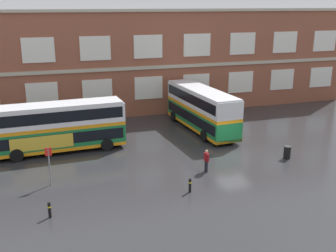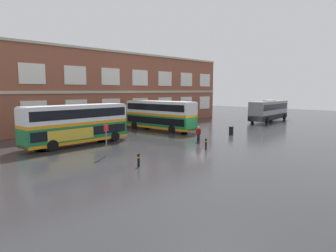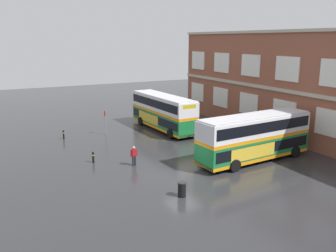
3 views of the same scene
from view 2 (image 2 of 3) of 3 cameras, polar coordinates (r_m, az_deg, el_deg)
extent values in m
plane|color=#2B2B2D|center=(38.01, 3.92, -1.52)|extent=(120.00, 120.00, 0.00)
cube|color=brown|center=(49.17, -10.91, 6.73)|extent=(44.31, 8.00, 11.04)
cube|color=#B2A893|center=(45.86, -8.00, 6.51)|extent=(44.31, 0.16, 0.36)
cube|color=#B2A893|center=(46.23, -8.15, 13.83)|extent=(44.31, 0.28, 0.30)
cube|color=silver|center=(39.17, -24.33, 2.68)|extent=(3.10, 0.12, 2.43)
cube|color=silver|center=(41.46, -17.16, 3.18)|extent=(3.10, 0.12, 2.43)
cube|color=silver|center=(44.33, -10.83, 3.59)|extent=(3.10, 0.12, 2.43)
cube|color=silver|center=(47.67, -5.32, 3.91)|extent=(3.10, 0.12, 2.43)
cube|color=silver|center=(51.39, -0.56, 4.15)|extent=(3.10, 0.12, 2.43)
cube|color=silver|center=(55.42, 3.53, 4.34)|extent=(3.10, 0.12, 2.43)
cube|color=silver|center=(59.68, 7.05, 4.48)|extent=(3.10, 0.12, 2.43)
cube|color=silver|center=(39.14, -24.65, 9.14)|extent=(3.10, 0.12, 2.43)
cube|color=silver|center=(41.43, -17.38, 9.29)|extent=(3.10, 0.12, 2.43)
cube|color=silver|center=(44.30, -10.96, 9.30)|extent=(3.10, 0.12, 2.43)
cube|color=silver|center=(47.64, -5.38, 9.22)|extent=(3.10, 0.12, 2.43)
cube|color=silver|center=(51.37, -0.57, 9.08)|extent=(3.10, 0.12, 2.43)
cube|color=silver|center=(55.39, 3.56, 8.91)|extent=(3.10, 0.12, 2.43)
cube|color=silver|center=(59.67, 7.12, 8.72)|extent=(3.10, 0.12, 2.43)
cube|color=#197038|center=(31.75, -17.10, -1.25)|extent=(11.12, 3.11, 1.75)
cube|color=black|center=(31.72, -17.11, -0.87)|extent=(10.68, 3.12, 0.90)
cube|color=orange|center=(31.62, -17.17, 0.59)|extent=(11.12, 3.11, 0.30)
cube|color=silver|center=(31.54, -17.23, 2.26)|extent=(11.12, 3.11, 1.55)
cube|color=black|center=(31.53, -17.23, 2.40)|extent=(10.68, 3.12, 0.90)
cube|color=orange|center=(31.86, -17.05, -2.56)|extent=(11.12, 3.13, 0.28)
cube|color=silver|center=(31.49, -17.28, 3.77)|extent=(10.89, 2.99, 0.12)
cube|color=gold|center=(29.97, -17.99, -1.58)|extent=(4.84, 0.28, 1.10)
cube|color=yellow|center=(34.63, -9.46, 3.57)|extent=(0.14, 1.66, 0.40)
cylinder|color=black|center=(32.96, -10.16, -2.00)|extent=(1.05, 0.37, 1.04)
cylinder|color=black|center=(34.98, -12.74, -1.55)|extent=(1.05, 0.37, 1.04)
cylinder|color=black|center=(29.19, -21.31, -3.52)|extent=(1.05, 0.37, 1.04)
cylinder|color=black|center=(31.46, -23.42, -2.89)|extent=(1.05, 0.37, 1.04)
cube|color=#197038|center=(41.38, -1.56, 0.89)|extent=(3.27, 11.14, 1.75)
cube|color=black|center=(41.36, -1.57, 1.18)|extent=(3.28, 10.71, 0.90)
cube|color=orange|center=(41.28, -1.57, 2.30)|extent=(3.27, 11.14, 0.30)
cube|color=silver|center=(41.22, -1.57, 3.59)|extent=(3.27, 11.14, 1.55)
cube|color=black|center=(41.21, -1.57, 3.69)|extent=(3.28, 10.71, 0.90)
cube|color=orange|center=(41.46, -1.56, -0.12)|extent=(3.29, 11.15, 0.28)
cube|color=silver|center=(41.18, -1.58, 4.75)|extent=(3.16, 10.92, 0.12)
cube|color=gold|center=(41.46, 0.99, 1.02)|extent=(0.35, 4.83, 1.10)
cube|color=yellow|center=(45.08, -6.72, 4.37)|extent=(1.66, 0.17, 0.40)
cylinder|color=black|center=(45.02, -4.07, 0.46)|extent=(0.39, 1.06, 1.04)
cylinder|color=black|center=(43.27, -6.46, 0.17)|extent=(0.39, 1.06, 1.04)
cylinder|color=black|center=(40.31, 3.12, -0.29)|extent=(0.39, 1.06, 1.04)
cylinder|color=black|center=(38.34, 0.78, -0.65)|extent=(0.39, 1.06, 1.04)
cube|color=gray|center=(56.38, 18.84, 2.92)|extent=(12.18, 3.61, 3.20)
cube|color=black|center=(56.35, 18.86, 3.57)|extent=(11.47, 3.59, 1.00)
cube|color=black|center=(56.47, 18.79, 1.75)|extent=(12.18, 3.63, 0.90)
cube|color=silver|center=(56.30, 18.91, 4.64)|extent=(2.98, 1.53, 0.20)
cylinder|color=black|center=(60.35, 21.47, 1.64)|extent=(1.06, 0.41, 1.04)
cylinder|color=black|center=(61.20, 19.20, 1.80)|extent=(1.06, 0.41, 1.04)
cylinder|color=black|center=(52.25, 18.48, 1.01)|extent=(1.06, 0.41, 1.04)
cylinder|color=black|center=(53.22, 15.92, 1.21)|extent=(1.06, 0.41, 1.04)
cylinder|color=black|center=(32.29, 5.72, -2.28)|extent=(0.17, 0.17, 0.85)
cylinder|color=black|center=(32.18, 6.01, -2.32)|extent=(0.17, 0.17, 0.85)
cube|color=maroon|center=(32.13, 5.88, -1.02)|extent=(0.27, 0.41, 0.60)
cylinder|color=maroon|center=(32.28, 5.50, -1.03)|extent=(0.12, 0.12, 0.57)
cylinder|color=maroon|center=(31.98, 6.26, -1.12)|extent=(0.12, 0.12, 0.57)
sphere|color=tan|center=(32.07, 5.89, -0.24)|extent=(0.22, 0.22, 0.22)
cylinder|color=slate|center=(25.53, -11.78, -2.73)|extent=(0.10, 0.10, 2.70)
cube|color=red|center=(25.36, -11.82, -0.35)|extent=(0.44, 0.04, 0.56)
cylinder|color=black|center=(38.31, 12.04, -0.88)|extent=(0.56, 0.56, 0.95)
cylinder|color=black|center=(38.25, 12.06, -0.11)|extent=(0.60, 0.60, 0.08)
cylinder|color=black|center=(21.94, -5.68, -6.53)|extent=(0.18, 0.18, 0.95)
cylinder|color=yellow|center=(21.89, -5.69, -6.00)|extent=(0.19, 0.19, 0.08)
cylinder|color=black|center=(28.68, 7.31, -3.36)|extent=(0.18, 0.18, 0.95)
cylinder|color=yellow|center=(28.64, 7.32, -2.95)|extent=(0.19, 0.19, 0.08)
camera|label=1|loc=(16.00, 71.28, 25.68)|focal=44.06mm
camera|label=3|loc=(52.61, 35.31, 10.91)|focal=38.54mm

